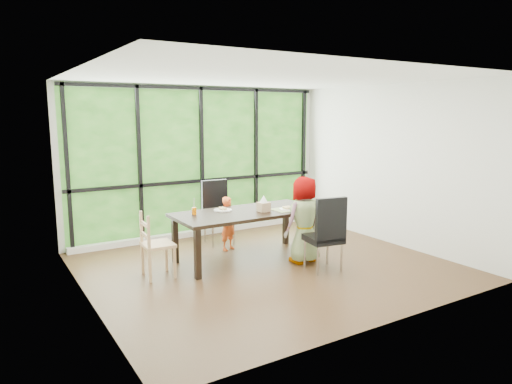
{
  "coord_description": "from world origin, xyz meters",
  "views": [
    {
      "loc": [
        -3.54,
        -5.45,
        2.2
      ],
      "look_at": [
        0.02,
        0.35,
        1.05
      ],
      "focal_mm": 32.49,
      "sensor_mm": 36.0,
      "label": 1
    }
  ],
  "objects_px": {
    "green_cup": "(305,205)",
    "plate_near": "(288,209)",
    "tissue_box": "(264,207)",
    "plate_far": "(223,210)",
    "orange_cup": "(194,211)",
    "chair_window_leather": "(219,213)",
    "child_toddler": "(228,223)",
    "chair_end_beech": "(158,245)",
    "child_older": "(304,220)",
    "chair_interior_leather": "(323,233)",
    "dining_table": "(247,235)"
  },
  "relations": [
    {
      "from": "green_cup",
      "to": "plate_near",
      "type": "bearing_deg",
      "value": 170.8
    },
    {
      "from": "plate_near",
      "to": "tissue_box",
      "type": "bearing_deg",
      "value": 166.59
    },
    {
      "from": "plate_far",
      "to": "orange_cup",
      "type": "bearing_deg",
      "value": -177.02
    },
    {
      "from": "chair_window_leather",
      "to": "child_toddler",
      "type": "relative_size",
      "value": 1.23
    },
    {
      "from": "chair_end_beech",
      "to": "child_older",
      "type": "distance_m",
      "value": 2.15
    },
    {
      "from": "chair_interior_leather",
      "to": "child_toddler",
      "type": "xyz_separation_m",
      "value": [
        -0.66,
        1.6,
        -0.1
      ]
    },
    {
      "from": "plate_near",
      "to": "green_cup",
      "type": "height_order",
      "value": "green_cup"
    },
    {
      "from": "chair_window_leather",
      "to": "dining_table",
      "type": "bearing_deg",
      "value": -86.59
    },
    {
      "from": "child_older",
      "to": "plate_near",
      "type": "height_order",
      "value": "child_older"
    },
    {
      "from": "dining_table",
      "to": "orange_cup",
      "type": "bearing_deg",
      "value": 165.22
    },
    {
      "from": "plate_far",
      "to": "orange_cup",
      "type": "xyz_separation_m",
      "value": [
        -0.48,
        -0.03,
        0.04
      ]
    },
    {
      "from": "dining_table",
      "to": "green_cup",
      "type": "distance_m",
      "value": 1.03
    },
    {
      "from": "plate_near",
      "to": "plate_far",
      "type": "bearing_deg",
      "value": 152.51
    },
    {
      "from": "dining_table",
      "to": "tissue_box",
      "type": "bearing_deg",
      "value": -33.4
    },
    {
      "from": "green_cup",
      "to": "dining_table",
      "type": "bearing_deg",
      "value": 162.65
    },
    {
      "from": "tissue_box",
      "to": "plate_near",
      "type": "bearing_deg",
      "value": -13.41
    },
    {
      "from": "chair_end_beech",
      "to": "plate_far",
      "type": "xyz_separation_m",
      "value": [
        1.13,
        0.26,
        0.31
      ]
    },
    {
      "from": "chair_interior_leather",
      "to": "tissue_box",
      "type": "xyz_separation_m",
      "value": [
        -0.45,
        0.86,
        0.28
      ]
    },
    {
      "from": "chair_interior_leather",
      "to": "tissue_box",
      "type": "relative_size",
      "value": 6.74
    },
    {
      "from": "chair_window_leather",
      "to": "chair_interior_leather",
      "type": "relative_size",
      "value": 1.0
    },
    {
      "from": "dining_table",
      "to": "chair_end_beech",
      "type": "bearing_deg",
      "value": -178.74
    },
    {
      "from": "tissue_box",
      "to": "chair_window_leather",
      "type": "bearing_deg",
      "value": 98.98
    },
    {
      "from": "plate_far",
      "to": "chair_window_leather",
      "type": "bearing_deg",
      "value": 67.24
    },
    {
      "from": "orange_cup",
      "to": "green_cup",
      "type": "bearing_deg",
      "value": -16.17
    },
    {
      "from": "child_toddler",
      "to": "green_cup",
      "type": "xyz_separation_m",
      "value": [
        0.89,
        -0.88,
        0.37
      ]
    },
    {
      "from": "chair_interior_leather",
      "to": "child_toddler",
      "type": "bearing_deg",
      "value": -58.02
    },
    {
      "from": "child_older",
      "to": "chair_end_beech",
      "type": "bearing_deg",
      "value": -18.62
    },
    {
      "from": "chair_interior_leather",
      "to": "child_toddler",
      "type": "distance_m",
      "value": 1.74
    },
    {
      "from": "chair_end_beech",
      "to": "plate_near",
      "type": "relative_size",
      "value": 3.49
    },
    {
      "from": "chair_interior_leather",
      "to": "orange_cup",
      "type": "height_order",
      "value": "chair_interior_leather"
    },
    {
      "from": "child_toddler",
      "to": "chair_end_beech",
      "type": "bearing_deg",
      "value": -178.77
    },
    {
      "from": "plate_near",
      "to": "chair_interior_leather",
      "type": "bearing_deg",
      "value": -84.58
    },
    {
      "from": "dining_table",
      "to": "child_toddler",
      "type": "height_order",
      "value": "child_toddler"
    },
    {
      "from": "chair_end_beech",
      "to": "child_toddler",
      "type": "height_order",
      "value": "chair_end_beech"
    },
    {
      "from": "chair_window_leather",
      "to": "orange_cup",
      "type": "relative_size",
      "value": 10.34
    },
    {
      "from": "child_toddler",
      "to": "child_older",
      "type": "height_order",
      "value": "child_older"
    },
    {
      "from": "orange_cup",
      "to": "tissue_box",
      "type": "bearing_deg",
      "value": -19.22
    },
    {
      "from": "child_toddler",
      "to": "orange_cup",
      "type": "xyz_separation_m",
      "value": [
        -0.77,
        -0.4,
        0.36
      ]
    },
    {
      "from": "chair_end_beech",
      "to": "child_toddler",
      "type": "xyz_separation_m",
      "value": [
        1.42,
        0.63,
        -0.01
      ]
    },
    {
      "from": "chair_window_leather",
      "to": "plate_near",
      "type": "bearing_deg",
      "value": -60.27
    },
    {
      "from": "orange_cup",
      "to": "plate_near",
      "type": "bearing_deg",
      "value": -17.63
    },
    {
      "from": "chair_window_leather",
      "to": "child_older",
      "type": "relative_size",
      "value": 0.83
    },
    {
      "from": "plate_far",
      "to": "plate_near",
      "type": "relative_size",
      "value": 1.07
    },
    {
      "from": "plate_near",
      "to": "orange_cup",
      "type": "distance_m",
      "value": 1.43
    },
    {
      "from": "chair_end_beech",
      "to": "child_older",
      "type": "bearing_deg",
      "value": -101.68
    },
    {
      "from": "dining_table",
      "to": "chair_interior_leather",
      "type": "height_order",
      "value": "chair_interior_leather"
    },
    {
      "from": "chair_window_leather",
      "to": "orange_cup",
      "type": "bearing_deg",
      "value": -130.21
    },
    {
      "from": "chair_end_beech",
      "to": "tissue_box",
      "type": "xyz_separation_m",
      "value": [
        1.63,
        -0.11,
        0.37
      ]
    },
    {
      "from": "tissue_box",
      "to": "chair_interior_leather",
      "type": "bearing_deg",
      "value": -62.27
    },
    {
      "from": "chair_end_beech",
      "to": "plate_far",
      "type": "height_order",
      "value": "chair_end_beech"
    }
  ]
}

